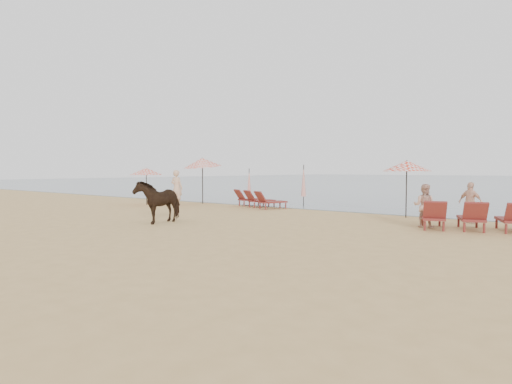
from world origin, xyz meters
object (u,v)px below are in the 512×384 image
(lounger_cluster_left, at_px, (258,199))
(beachgoer_right_b, at_px, (471,203))
(umbrella_open_left_b, at_px, (202,162))
(umbrella_open_left_a, at_px, (146,171))
(umbrella_closed_left, at_px, (249,183))
(umbrella_open_right, at_px, (407,166))
(lounger_cluster_right, at_px, (492,217))
(cow, at_px, (159,201))
(beachgoer_left, at_px, (177,188))
(beachgoer_right_a, at_px, (424,206))
(umbrella_closed_right, at_px, (304,181))

(lounger_cluster_left, height_order, beachgoer_right_b, beachgoer_right_b)
(umbrella_open_left_b, bearing_deg, lounger_cluster_left, 10.49)
(umbrella_open_left_a, bearing_deg, umbrella_closed_left, 25.29)
(umbrella_open_right, bearing_deg, lounger_cluster_right, -38.75)
(lounger_cluster_left, xyz_separation_m, cow, (0.95, -7.35, 0.37))
(umbrella_closed_left, height_order, cow, umbrella_closed_left)
(beachgoer_left, bearing_deg, lounger_cluster_left, -165.77)
(umbrella_open_left_b, distance_m, cow, 8.98)
(lounger_cluster_left, xyz_separation_m, umbrella_open_left_a, (-5.94, -2.56, 1.45))
(umbrella_open_left_a, height_order, cow, umbrella_open_left_a)
(lounger_cluster_left, distance_m, beachgoer_right_a, 9.60)
(umbrella_closed_right, bearing_deg, umbrella_open_left_b, -161.53)
(umbrella_open_left_a, xyz_separation_m, beachgoer_left, (1.82, 0.62, -0.90))
(umbrella_open_left_b, relative_size, cow, 1.47)
(umbrella_open_left_b, xyz_separation_m, beachgoer_left, (-0.10, -1.89, -1.41))
(lounger_cluster_right, distance_m, umbrella_open_left_b, 15.59)
(lounger_cluster_right, xyz_separation_m, umbrella_open_left_b, (-15.28, 2.37, 1.93))
(umbrella_open_right, relative_size, cow, 1.26)
(cow, height_order, beachgoer_right_b, cow)
(lounger_cluster_left, distance_m, lounger_cluster_right, 11.51)
(umbrella_open_right, height_order, umbrella_closed_left, umbrella_open_right)
(umbrella_closed_left, height_order, beachgoer_left, umbrella_closed_left)
(cow, relative_size, beachgoer_right_b, 1.23)
(lounger_cluster_left, xyz_separation_m, beachgoer_right_a, (9.22, -2.67, 0.32))
(umbrella_open_left_a, distance_m, umbrella_open_right, 13.91)
(umbrella_closed_left, bearing_deg, umbrella_open_left_b, 179.95)
(umbrella_closed_left, bearing_deg, umbrella_open_left_a, -155.05)
(lounger_cluster_left, xyz_separation_m, beachgoer_left, (-4.13, -1.94, 0.56))
(lounger_cluster_right, bearing_deg, lounger_cluster_left, 148.20)
(umbrella_closed_left, bearing_deg, cow, -78.29)
(lounger_cluster_left, height_order, umbrella_open_right, umbrella_open_right)
(lounger_cluster_left, relative_size, lounger_cluster_right, 0.70)
(umbrella_open_left_b, xyz_separation_m, umbrella_closed_right, (5.67, 1.89, -1.01))
(lounger_cluster_right, height_order, umbrella_closed_right, umbrella_closed_right)
(beachgoer_right_b, bearing_deg, lounger_cluster_right, 135.84)
(umbrella_open_left_a, bearing_deg, lounger_cluster_right, 0.80)
(umbrella_open_left_b, bearing_deg, umbrella_closed_right, 28.27)
(lounger_cluster_left, xyz_separation_m, umbrella_open_right, (7.74, -0.07, 1.70))
(lounger_cluster_left, bearing_deg, beachgoer_right_b, 18.58)
(beachgoer_right_a, bearing_deg, umbrella_open_right, -63.77)
(lounger_cluster_right, bearing_deg, umbrella_open_left_b, 151.51)
(umbrella_open_left_b, bearing_deg, lounger_cluster_right, 0.99)
(umbrella_closed_right, bearing_deg, umbrella_open_left_a, -149.88)
(beachgoer_left, xyz_separation_m, beachgoer_right_a, (13.34, -0.73, -0.24))
(lounger_cluster_left, bearing_deg, umbrella_open_left_a, -135.49)
(lounger_cluster_left, relative_size, beachgoer_right_a, 2.14)
(lounger_cluster_right, xyz_separation_m, umbrella_closed_left, (-11.82, 2.36, 0.79))
(lounger_cluster_right, height_order, umbrella_open_left_a, umbrella_open_left_a)
(umbrella_open_left_a, height_order, umbrella_open_right, umbrella_open_right)
(umbrella_open_right, xyz_separation_m, beachgoer_right_b, (2.49, -0.41, -1.36))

